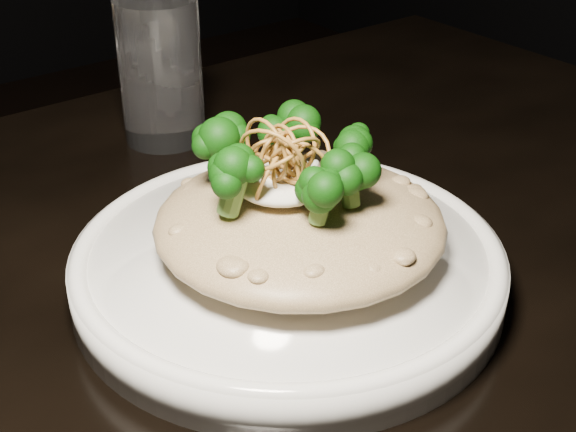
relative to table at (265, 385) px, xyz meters
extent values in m
cube|color=black|center=(0.00, 0.00, 0.06)|extent=(1.10, 0.80, 0.04)
cylinder|color=black|center=(0.48, 0.33, -0.31)|extent=(0.05, 0.05, 0.71)
cylinder|color=white|center=(0.02, 0.00, 0.10)|extent=(0.29, 0.29, 0.03)
ellipsoid|color=brown|center=(0.02, -0.01, 0.13)|extent=(0.19, 0.19, 0.04)
ellipsoid|color=white|center=(0.01, 0.00, 0.16)|extent=(0.06, 0.06, 0.02)
cylinder|color=white|center=(0.07, 0.26, 0.15)|extent=(0.08, 0.08, 0.13)
camera|label=1|loc=(-0.25, -0.36, 0.40)|focal=50.00mm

